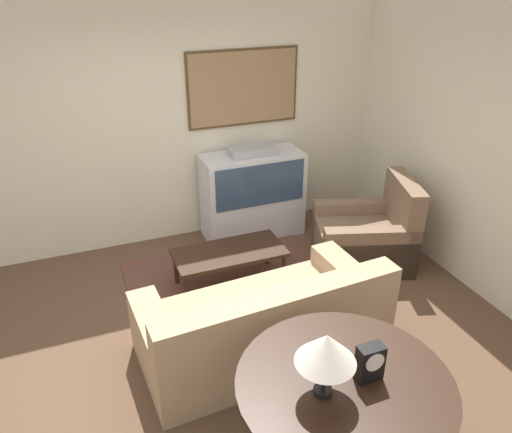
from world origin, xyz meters
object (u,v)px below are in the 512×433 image
(coffee_table, at_px, (229,254))
(console_table, at_px, (345,390))
(table_lamp, at_px, (326,349))
(mantel_clock, at_px, (370,363))
(tv, at_px, (253,194))
(couch, at_px, (264,325))
(armchair, at_px, (367,237))

(coffee_table, height_order, console_table, console_table)
(table_lamp, xyz_separation_m, mantel_clock, (0.30, -0.00, -0.20))
(tv, xyz_separation_m, coffee_table, (-0.62, -0.94, -0.16))
(couch, xyz_separation_m, armchair, (1.61, 0.94, 0.01))
(tv, bearing_deg, table_lamp, -104.21)
(armchair, bearing_deg, couch, -41.41)
(table_lamp, bearing_deg, coffee_table, 84.99)
(coffee_table, bearing_deg, armchair, -4.07)
(couch, distance_m, armchair, 1.86)
(console_table, bearing_deg, mantel_clock, -8.71)
(coffee_table, bearing_deg, console_table, -90.97)
(coffee_table, height_order, mantel_clock, mantel_clock)
(tv, relative_size, coffee_table, 1.06)
(armchair, relative_size, mantel_clock, 5.06)
(armchair, height_order, table_lamp, table_lamp)
(couch, xyz_separation_m, coffee_table, (0.05, 1.05, 0.08))
(coffee_table, xyz_separation_m, table_lamp, (-0.20, -2.28, 0.75))
(console_table, bearing_deg, coffee_table, 89.03)
(coffee_table, xyz_separation_m, mantel_clock, (0.10, -2.28, 0.55))
(armchair, bearing_deg, console_table, -18.26)
(armchair, xyz_separation_m, table_lamp, (-1.75, -2.17, 0.81))
(console_table, bearing_deg, table_lamp, -172.97)
(tv, distance_m, couch, 2.12)
(couch, bearing_deg, armchair, -153.09)
(table_lamp, bearing_deg, tv, 75.79)
(tv, xyz_separation_m, armchair, (0.94, -1.05, -0.22))
(tv, relative_size, couch, 0.57)
(couch, height_order, mantel_clock, mantel_clock)
(coffee_table, relative_size, mantel_clock, 4.70)
(tv, relative_size, table_lamp, 2.83)
(armchair, height_order, console_table, armchair)
(mantel_clock, bearing_deg, coffee_table, 92.50)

